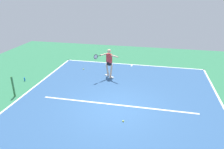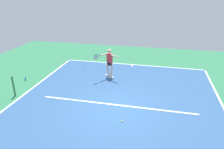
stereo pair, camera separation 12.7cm
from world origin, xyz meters
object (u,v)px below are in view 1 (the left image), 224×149
tennis_player (109,61)px  tennis_ball_far_corner (83,69)px  tennis_ball_near_player (123,121)px  water_bottle (25,79)px  net_post (13,87)px

tennis_player → tennis_ball_far_corner: size_ratio=26.86×
tennis_ball_near_player → tennis_ball_far_corner: 6.44m
tennis_ball_near_player → water_bottle: size_ratio=0.30×
tennis_ball_near_player → water_bottle: 6.93m
tennis_ball_far_corner → water_bottle: (2.75, 2.53, 0.08)m
tennis_player → tennis_ball_far_corner: (1.96, -0.90, -0.99)m
tennis_ball_near_player → tennis_ball_far_corner: (3.58, -5.35, 0.00)m
tennis_player → water_bottle: 5.07m
net_post → tennis_ball_near_player: bearing=169.9°
tennis_ball_far_corner → tennis_ball_near_player: bearing=123.8°
net_post → tennis_ball_far_corner: net_post is taller
tennis_ball_far_corner → water_bottle: water_bottle is taller
tennis_player → tennis_ball_near_player: bearing=142.6°
net_post → tennis_ball_far_corner: size_ratio=16.21×
tennis_ball_near_player → tennis_ball_far_corner: same height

